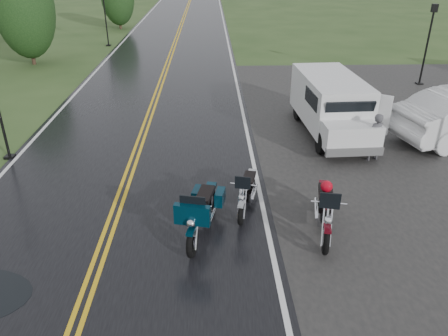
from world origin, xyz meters
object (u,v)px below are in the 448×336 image
motorcycle_red (327,228)px  motorcycle_teal (192,230)px  lamp_post_far_left (106,19)px  lamp_post_far_right (427,45)px  person_at_van (375,138)px  motorcycle_silver (242,204)px  van_white (323,124)px

motorcycle_red → motorcycle_teal: size_ratio=0.99×
motorcycle_red → lamp_post_far_left: (-9.51, 23.53, 1.09)m
motorcycle_red → lamp_post_far_right: bearing=70.5°
motorcycle_red → person_at_van: 5.41m
motorcycle_red → person_at_van: (2.65, 4.72, 0.06)m
motorcycle_silver → lamp_post_far_right: (9.72, 12.09, 1.31)m
motorcycle_red → person_at_van: person_at_van is taller
motorcycle_teal → person_at_van: person_at_van is taller
motorcycle_red → van_white: (1.14, 5.29, 0.33)m
lamp_post_far_right → person_at_van: bearing=-121.8°
motorcycle_silver → lamp_post_far_left: (-7.75, 22.34, 1.19)m
motorcycle_teal → lamp_post_far_right: lamp_post_far_right is taller
lamp_post_far_right → motorcycle_silver: bearing=-128.8°
van_white → motorcycle_silver: bearing=-128.2°
motorcycle_teal → person_at_van: size_ratio=1.56×
motorcycle_silver → person_at_van: size_ratio=1.34×
motorcycle_red → lamp_post_far_left: bearing=123.4°
person_at_van → lamp_post_far_left: size_ratio=0.43×
person_at_van → lamp_post_far_right: lamp_post_far_right is taller
person_at_van → van_white: bearing=-40.3°
van_white → lamp_post_far_left: (-10.65, 18.25, 0.76)m
motorcycle_teal → lamp_post_far_right: bearing=63.1°
lamp_post_far_right → motorcycle_red: bearing=-120.9°
motorcycle_teal → lamp_post_far_left: lamp_post_far_left is taller
motorcycle_silver → motorcycle_teal: bearing=-119.8°
motorcycle_red → motorcycle_teal: bearing=-168.4°
van_white → lamp_post_far_left: bearing=117.4°
van_white → lamp_post_far_left: size_ratio=1.47×
motorcycle_silver → van_white: 5.03m
motorcycle_red → van_white: bearing=89.2°
van_white → motorcycle_teal: bearing=-130.2°
lamp_post_far_left → motorcycle_red: bearing=-68.0°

